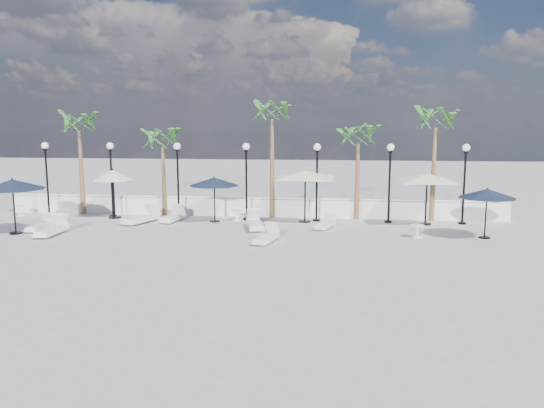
# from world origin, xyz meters

# --- Properties ---
(ground) EXTENTS (100.00, 100.00, 0.00)m
(ground) POSITION_xyz_m (0.00, 0.00, 0.00)
(ground) COLOR #969591
(ground) RESTS_ON ground
(balustrade) EXTENTS (26.00, 0.30, 1.01)m
(balustrade) POSITION_xyz_m (0.00, 7.50, 0.47)
(balustrade) COLOR silver
(balustrade) RESTS_ON ground
(lamppost_0) EXTENTS (0.36, 0.36, 3.84)m
(lamppost_0) POSITION_xyz_m (-10.50, 6.50, 2.49)
(lamppost_0) COLOR black
(lamppost_0) RESTS_ON ground
(lamppost_1) EXTENTS (0.36, 0.36, 3.84)m
(lamppost_1) POSITION_xyz_m (-7.00, 6.50, 2.49)
(lamppost_1) COLOR black
(lamppost_1) RESTS_ON ground
(lamppost_2) EXTENTS (0.36, 0.36, 3.84)m
(lamppost_2) POSITION_xyz_m (-3.50, 6.50, 2.49)
(lamppost_2) COLOR black
(lamppost_2) RESTS_ON ground
(lamppost_3) EXTENTS (0.36, 0.36, 3.84)m
(lamppost_3) POSITION_xyz_m (0.00, 6.50, 2.49)
(lamppost_3) COLOR black
(lamppost_3) RESTS_ON ground
(lamppost_4) EXTENTS (0.36, 0.36, 3.84)m
(lamppost_4) POSITION_xyz_m (3.50, 6.50, 2.49)
(lamppost_4) COLOR black
(lamppost_4) RESTS_ON ground
(lamppost_5) EXTENTS (0.36, 0.36, 3.84)m
(lamppost_5) POSITION_xyz_m (7.00, 6.50, 2.49)
(lamppost_5) COLOR black
(lamppost_5) RESTS_ON ground
(lamppost_6) EXTENTS (0.36, 0.36, 3.84)m
(lamppost_6) POSITION_xyz_m (10.50, 6.50, 2.49)
(lamppost_6) COLOR black
(lamppost_6) RESTS_ON ground
(palm_0) EXTENTS (2.60, 2.60, 5.50)m
(palm_0) POSITION_xyz_m (-9.00, 7.30, 4.53)
(palm_0) COLOR brown
(palm_0) RESTS_ON ground
(palm_1) EXTENTS (2.60, 2.60, 4.70)m
(palm_1) POSITION_xyz_m (-4.50, 7.30, 3.75)
(palm_1) COLOR brown
(palm_1) RESTS_ON ground
(palm_2) EXTENTS (2.60, 2.60, 6.10)m
(palm_2) POSITION_xyz_m (1.20, 7.30, 5.12)
(palm_2) COLOR brown
(palm_2) RESTS_ON ground
(palm_3) EXTENTS (2.60, 2.60, 4.90)m
(palm_3) POSITION_xyz_m (5.50, 7.30, 3.95)
(palm_3) COLOR brown
(palm_3) RESTS_ON ground
(palm_4) EXTENTS (2.60, 2.60, 5.70)m
(palm_4) POSITION_xyz_m (9.20, 7.30, 4.73)
(palm_4) COLOR brown
(palm_4) RESTS_ON ground
(lounger_0) EXTENTS (0.65, 1.99, 0.75)m
(lounger_0) POSITION_xyz_m (-7.78, 1.82, 0.25)
(lounger_0) COLOR white
(lounger_0) RESTS_ON ground
(lounger_1) EXTENTS (1.34, 2.03, 0.73)m
(lounger_1) POSITION_xyz_m (-9.62, 6.22, 0.24)
(lounger_1) COLOR white
(lounger_1) RESTS_ON ground
(lounger_2) EXTENTS (0.62, 1.74, 0.65)m
(lounger_2) POSITION_xyz_m (-8.82, 2.76, 0.22)
(lounger_2) COLOR white
(lounger_2) RESTS_ON ground
(lounger_3) EXTENTS (1.38, 2.24, 0.80)m
(lounger_3) POSITION_xyz_m (-4.91, 4.96, 0.27)
(lounger_3) COLOR white
(lounger_3) RESTS_ON ground
(lounger_4) EXTENTS (0.89, 1.93, 0.70)m
(lounger_4) POSITION_xyz_m (-3.52, 5.55, 0.23)
(lounger_4) COLOR white
(lounger_4) RESTS_ON ground
(lounger_5) EXTENTS (1.11, 2.10, 0.75)m
(lounger_5) POSITION_xyz_m (0.76, 4.15, 0.25)
(lounger_5) COLOR white
(lounger_5) RESTS_ON ground
(lounger_6) EXTENTS (0.96, 1.85, 0.66)m
(lounger_6) POSITION_xyz_m (1.63, 1.49, 0.22)
(lounger_6) COLOR white
(lounger_6) RESTS_ON ground
(lounger_7) EXTENTS (1.02, 1.72, 0.61)m
(lounger_7) POSITION_xyz_m (3.98, 4.67, 0.21)
(lounger_7) COLOR white
(lounger_7) RESTS_ON ground
(side_table_0) EXTENTS (0.55, 0.55, 0.53)m
(side_table_0) POSITION_xyz_m (-12.00, 6.20, 0.32)
(side_table_0) COLOR white
(side_table_0) RESTS_ON ground
(side_table_1) EXTENTS (0.52, 0.52, 0.51)m
(side_table_1) POSITION_xyz_m (-0.42, 6.20, 0.31)
(side_table_1) COLOR white
(side_table_1) RESTS_ON ground
(side_table_2) EXTENTS (0.57, 0.57, 0.55)m
(side_table_2) POSITION_xyz_m (7.87, 3.16, 0.33)
(side_table_2) COLOR white
(side_table_2) RESTS_ON ground
(parasol_navy_left) EXTENTS (2.79, 2.79, 2.46)m
(parasol_navy_left) POSITION_xyz_m (-9.53, 1.96, 2.17)
(parasol_navy_left) COLOR black
(parasol_navy_left) RESTS_ON ground
(parasol_navy_mid) EXTENTS (2.51, 2.51, 2.25)m
(parasol_navy_mid) POSITION_xyz_m (-1.47, 5.76, 1.97)
(parasol_navy_mid) COLOR black
(parasol_navy_mid) RESTS_ON ground
(parasol_navy_right) EXTENTS (2.40, 2.40, 2.15)m
(parasol_navy_right) POSITION_xyz_m (10.69, 3.37, 1.89)
(parasol_navy_right) COLOR black
(parasol_navy_right) RESTS_ON ground
(parasol_cream_sq_a) EXTENTS (5.54, 5.54, 2.72)m
(parasol_cream_sq_a) POSITION_xyz_m (2.94, 6.20, 2.52)
(parasol_cream_sq_a) COLOR black
(parasol_cream_sq_a) RESTS_ON ground
(parasol_cream_sq_b) EXTENTS (5.24, 5.24, 2.63)m
(parasol_cream_sq_b) POSITION_xyz_m (8.72, 6.20, 2.43)
(parasol_cream_sq_b) COLOR black
(parasol_cream_sq_b) RESTS_ON ground
(parasol_cream_small) EXTENTS (2.06, 2.06, 2.53)m
(parasol_cream_small) POSITION_xyz_m (-6.78, 6.20, 2.17)
(parasol_cream_small) COLOR black
(parasol_cream_small) RESTS_ON ground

